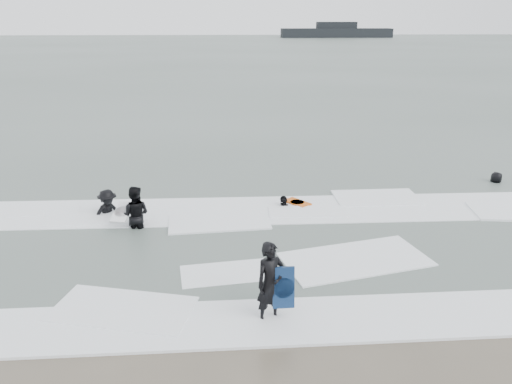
{
  "coord_description": "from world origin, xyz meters",
  "views": [
    {
      "loc": [
        -0.8,
        -10.03,
        6.48
      ],
      "look_at": [
        0.0,
        5.0,
        1.1
      ],
      "focal_mm": 35.0,
      "sensor_mm": 36.0,
      "label": 1
    }
  ],
  "objects_px": {
    "surfer_right_near": "(284,208)",
    "surfer_wading": "(136,227)",
    "surfer_centre": "(270,320)",
    "surfer_right_far": "(496,183)",
    "vessel_horizon": "(336,32)",
    "surfer_breaker": "(109,216)"
  },
  "relations": [
    {
      "from": "surfer_centre",
      "to": "vessel_horizon",
      "type": "distance_m",
      "value": 143.54
    },
    {
      "from": "surfer_centre",
      "to": "surfer_wading",
      "type": "height_order",
      "value": "surfer_wading"
    },
    {
      "from": "surfer_breaker",
      "to": "surfer_right_near",
      "type": "bearing_deg",
      "value": -38.33
    },
    {
      "from": "surfer_wading",
      "to": "vessel_horizon",
      "type": "distance_m",
      "value": 139.22
    },
    {
      "from": "surfer_wading",
      "to": "surfer_right_far",
      "type": "xyz_separation_m",
      "value": [
        13.8,
        3.69,
        0.0
      ]
    },
    {
      "from": "surfer_centre",
      "to": "surfer_right_near",
      "type": "height_order",
      "value": "surfer_centre"
    },
    {
      "from": "surfer_right_near",
      "to": "vessel_horizon",
      "type": "relative_size",
      "value": 0.05
    },
    {
      "from": "surfer_wading",
      "to": "vessel_horizon",
      "type": "relative_size",
      "value": 0.06
    },
    {
      "from": "surfer_wading",
      "to": "surfer_right_near",
      "type": "distance_m",
      "value": 5.15
    },
    {
      "from": "surfer_right_far",
      "to": "surfer_centre",
      "type": "bearing_deg",
      "value": 30.4
    },
    {
      "from": "surfer_right_near",
      "to": "surfer_wading",
      "type": "bearing_deg",
      "value": -35.12
    },
    {
      "from": "surfer_breaker",
      "to": "vessel_horizon",
      "type": "height_order",
      "value": "vessel_horizon"
    },
    {
      "from": "surfer_centre",
      "to": "surfer_right_far",
      "type": "bearing_deg",
      "value": 16.06
    },
    {
      "from": "surfer_right_near",
      "to": "vessel_horizon",
      "type": "distance_m",
      "value": 136.65
    },
    {
      "from": "surfer_centre",
      "to": "surfer_right_far",
      "type": "height_order",
      "value": "surfer_centre"
    },
    {
      "from": "vessel_horizon",
      "to": "surfer_right_near",
      "type": "bearing_deg",
      "value": -102.41
    },
    {
      "from": "surfer_wading",
      "to": "surfer_right_far",
      "type": "distance_m",
      "value": 14.29
    },
    {
      "from": "surfer_right_near",
      "to": "vessel_horizon",
      "type": "xyz_separation_m",
      "value": [
        29.37,
        133.44,
        1.6
      ]
    },
    {
      "from": "surfer_wading",
      "to": "surfer_right_far",
      "type": "height_order",
      "value": "surfer_wading"
    },
    {
      "from": "surfer_right_far",
      "to": "vessel_horizon",
      "type": "xyz_separation_m",
      "value": [
        20.5,
        131.22,
        1.6
      ]
    },
    {
      "from": "surfer_breaker",
      "to": "surfer_right_far",
      "type": "xyz_separation_m",
      "value": [
        14.93,
        2.62,
        0.0
      ]
    },
    {
      "from": "surfer_breaker",
      "to": "vessel_horizon",
      "type": "relative_size",
      "value": 0.06
    }
  ]
}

